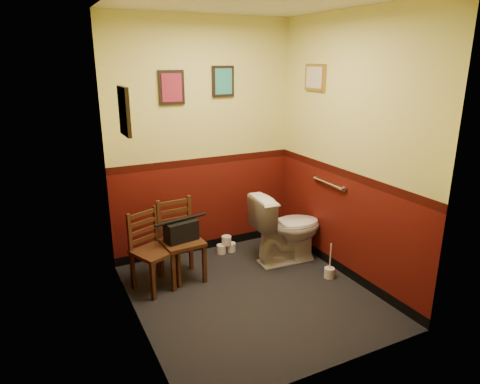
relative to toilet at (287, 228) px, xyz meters
name	(u,v)px	position (x,y,z in m)	size (l,w,h in m)	color
floor	(251,295)	(-0.72, -0.50, -0.40)	(2.20, 2.40, 0.00)	black
wall_back	(203,141)	(-0.72, 0.70, 0.95)	(2.20, 2.70, 0.00)	#50100B
wall_front	(338,200)	(-0.72, -1.70, 0.95)	(2.20, 2.70, 0.00)	#50100B
wall_left	(130,177)	(-1.82, -0.50, 0.95)	(2.40, 2.70, 0.00)	#50100B
wall_right	(348,151)	(0.38, -0.50, 0.95)	(2.40, 2.70, 0.00)	#50100B
grab_bar	(328,183)	(0.35, -0.25, 0.55)	(0.05, 0.56, 0.06)	silver
framed_print_back_a	(171,88)	(-1.07, 0.68, 1.55)	(0.28, 0.04, 0.36)	black
framed_print_back_b	(223,81)	(-0.47, 0.68, 1.60)	(0.26, 0.04, 0.34)	black
framed_print_left	(124,111)	(-1.80, -0.40, 1.45)	(0.04, 0.30, 0.38)	black
framed_print_right	(315,77)	(0.36, 0.10, 1.65)	(0.04, 0.34, 0.28)	olive
toilet	(287,228)	(0.00, 0.00, 0.00)	(0.46, 0.81, 0.80)	white
toilet_brush	(329,272)	(0.19, -0.56, -0.34)	(0.11, 0.11, 0.39)	silver
chair_left	(152,250)	(-1.54, 0.09, 0.01)	(0.49, 0.49, 0.81)	#4A2916
chair_right	(180,241)	(-1.22, 0.14, 0.03)	(0.43, 0.43, 0.86)	#4A2916
handbag	(181,231)	(-1.22, 0.10, 0.16)	(0.36, 0.22, 0.24)	black
tp_stack	(226,245)	(-0.53, 0.50, -0.31)	(0.24, 0.13, 0.21)	silver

